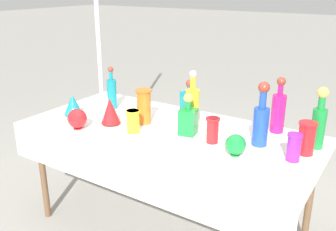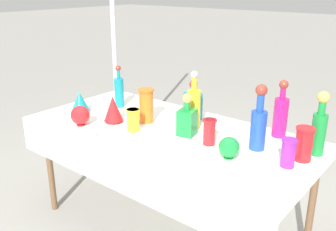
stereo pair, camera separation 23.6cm
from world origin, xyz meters
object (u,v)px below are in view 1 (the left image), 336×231
Objects in this scene: slender_vase_3 at (307,137)px; slender_vase_4 at (213,129)px; tall_bottle_0 at (319,122)px; tall_bottle_3 at (192,105)px; round_bowl_1 at (236,145)px; tall_bottle_1 at (261,120)px; square_decanter_1 at (188,119)px; canopy_pole at (99,45)px; tall_bottle_2 at (278,110)px; fluted_vase_0 at (110,111)px; square_decanter_0 at (189,103)px; slender_vase_0 at (144,105)px; round_bowl_0 at (77,119)px; slender_vase_1 at (294,146)px; slender_vase_2 at (133,120)px; fluted_vase_1 at (73,105)px; tall_bottle_4 at (112,92)px.

slender_vase_3 reaches higher than slender_vase_4.
tall_bottle_3 reaches higher than tall_bottle_0.
tall_bottle_1 is at bearing 74.11° from round_bowl_1.
canopy_pole is at bearing 153.88° from square_decanter_1.
tall_bottle_3 is at bearing -157.53° from tall_bottle_2.
fluted_vase_0 is at bearing -44.09° from canopy_pole.
square_decanter_0 is 1.18× the size of slender_vase_0.
slender_vase_1 is at bearing 12.86° from round_bowl_0.
slender_vase_0 is 1.54× the size of slender_vase_1.
tall_bottle_3 is 0.40m from slender_vase_2.
canopy_pole reaches higher than tall_bottle_0.
square_decanter_1 is at bearing 161.41° from round_bowl_1.
tall_bottle_1 reaches higher than fluted_vase_0.
slender_vase_2 is at bearing -146.37° from tall_bottle_2.
tall_bottle_3 is 2.44× the size of fluted_vase_1.
slender_vase_2 is 0.95× the size of fluted_vase_1.
canopy_pole is (-1.28, 0.51, 0.21)m from tall_bottle_3.
slender_vase_2 is 0.80× the size of fluted_vase_0.
tall_bottle_1 reaches higher than slender_vase_3.
fluted_vase_0 is at bearing -172.01° from slender_vase_4.
tall_bottle_3 is 0.72m from slender_vase_1.
tall_bottle_4 is at bearing 162.82° from slender_vase_0.
tall_bottle_2 reaches higher than tall_bottle_4.
round_bowl_1 is (0.37, -0.12, -0.04)m from square_decanter_1.
slender_vase_2 is at bearing -161.39° from tall_bottle_1.
slender_vase_4 is 1.26× the size of round_bowl_1.
fluted_vase_1 is at bearing -169.81° from tall_bottle_1.
tall_bottle_0 is 1.97× the size of fluted_vase_0.
slender_vase_1 is (0.65, -0.02, -0.02)m from square_decanter_1.
slender_vase_1 is at bearing -104.88° from slender_vase_3.
tall_bottle_3 reaches higher than slender_vase_0.
slender_vase_2 is at bearing 23.89° from round_bowl_0.
tall_bottle_3 is 2.47× the size of slender_vase_1.
square_decanter_1 is at bearing -142.97° from tall_bottle_2.
round_bowl_0 is at bearing -154.10° from square_decanter_1.
slender_vase_4 is at bearing -177.77° from slender_vase_1.
slender_vase_0 is 1.91× the size of round_bowl_1.
fluted_vase_0 is 1.49× the size of round_bowl_1.
tall_bottle_3 reaches higher than round_bowl_1.
tall_bottle_2 reaches higher than square_decanter_1.
slender_vase_0 is at bearing 169.56° from round_bowl_1.
tall_bottle_0 is 2.93× the size of round_bowl_1.
round_bowl_0 is (-0.34, -0.15, -0.01)m from slender_vase_2.
slender_vase_1 is 1.33m from round_bowl_0.
tall_bottle_4 reaches higher than square_decanter_1.
slender_vase_4 reaches higher than round_bowl_1.
fluted_vase_1 is at bearing 141.94° from round_bowl_0.
slender_vase_0 is (0.38, -0.12, -0.00)m from tall_bottle_4.
tall_bottle_3 is 0.29m from slender_vase_4.
fluted_vase_1 is at bearing -179.04° from round_bowl_1.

